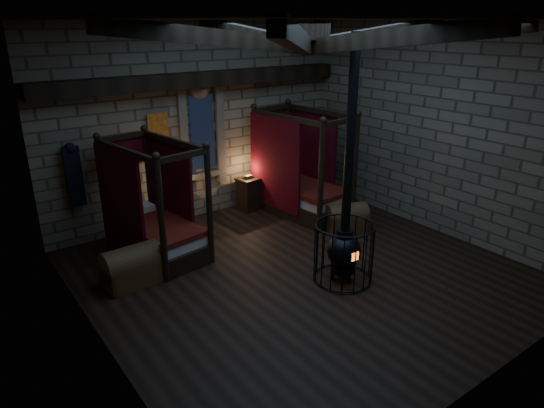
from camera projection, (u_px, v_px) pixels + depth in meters
room at (302, 52)px, 7.37m from camera, size 7.02×7.02×4.29m
bed_left at (155, 227)px, 9.16m from camera, size 1.40×2.22×2.17m
bed_right at (299, 188)px, 11.16m from camera, size 1.37×2.33×2.33m
trunk_left at (132, 267)px, 8.15m from camera, size 0.97×0.64×0.69m
trunk_right at (347, 218)px, 10.24m from camera, size 0.96×0.79×0.61m
nightstand_left at (181, 209)px, 10.42m from camera, size 0.53×0.52×0.93m
nightstand_right at (249, 194)px, 11.35m from camera, size 0.53×0.52×0.84m
stove at (344, 247)px, 8.14m from camera, size 1.01×1.01×4.05m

